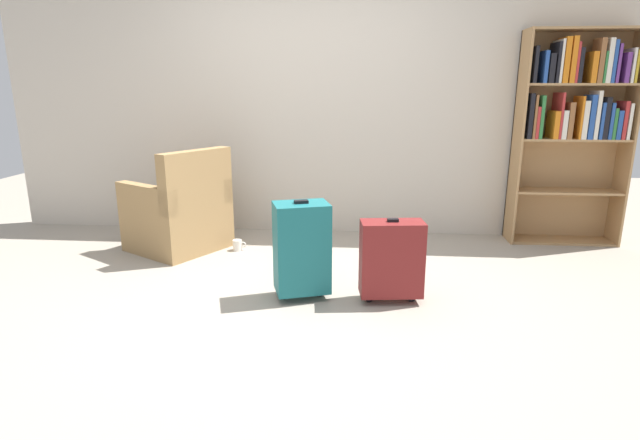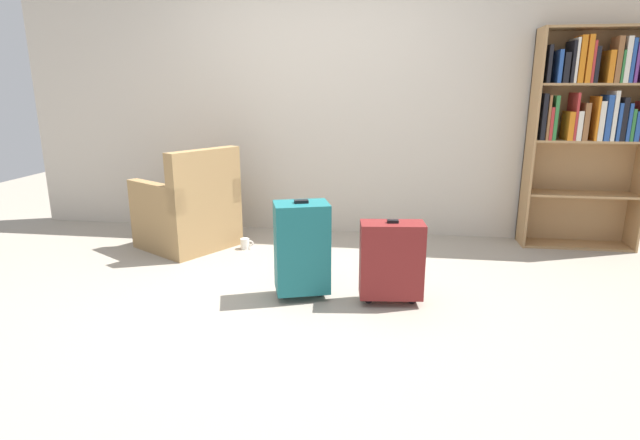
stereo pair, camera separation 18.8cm
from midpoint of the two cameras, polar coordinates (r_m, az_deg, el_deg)
The scene contains 7 objects.
ground_plane at distance 3.44m, azimuth -2.43°, elevation -9.17°, with size 10.44×10.44×0.00m, color #9E9384.
back_wall at distance 4.92m, azimuth 1.34°, elevation 13.69°, with size 5.96×0.10×2.60m, color beige.
bookshelf at distance 5.01m, azimuth 29.43°, elevation 10.07°, with size 0.96×0.30×1.89m.
armchair at distance 4.60m, azimuth -13.56°, elevation 0.82°, with size 0.96×0.96×0.90m.
mug at distance 4.51m, azimuth -7.34°, elevation -2.70°, with size 0.12×0.08×0.10m.
suitcase_dark_red at distance 3.34m, azimuth 9.75°, elevation -4.54°, with size 0.43×0.24×0.58m.
suitcase_teal at distance 3.37m, azimuth -0.51°, elevation -3.15°, with size 0.42×0.35×0.68m.
Camera 2 is at (0.68, -3.07, 1.40)m, focal length 28.05 mm.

